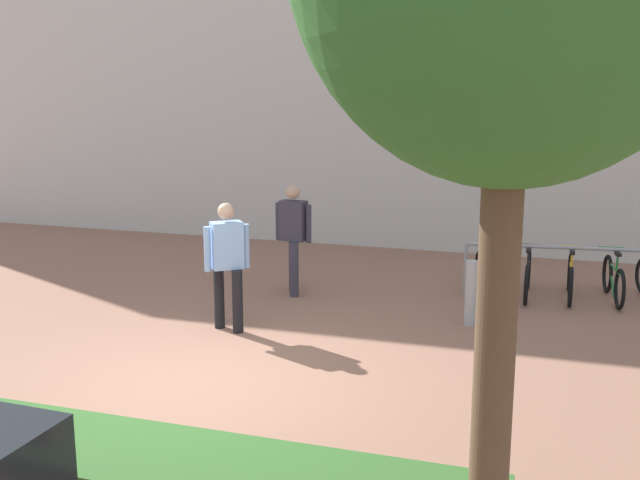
{
  "coord_description": "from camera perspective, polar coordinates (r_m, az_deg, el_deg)",
  "views": [
    {
      "loc": [
        3.64,
        -6.97,
        3.2
      ],
      "look_at": [
        0.62,
        2.47,
        1.17
      ],
      "focal_mm": 42.26,
      "sensor_mm": 36.0,
      "label": 1
    }
  ],
  "objects": [
    {
      "name": "bike_rack_cluster",
      "position": [
        12.11,
        18.43,
        -2.66
      ],
      "size": [
        3.19,
        1.77,
        0.83
      ],
      "color": "#99999E",
      "rests_on": "ground"
    },
    {
      "name": "person_shirt_blue",
      "position": [
        9.95,
        -7.04,
        -1.39
      ],
      "size": [
        0.49,
        0.44,
        1.72
      ],
      "color": "black",
      "rests_on": "ground"
    },
    {
      "name": "ground_plane",
      "position": [
        8.49,
        -9.26,
        -10.74
      ],
      "size": [
        60.0,
        60.0,
        0.0
      ],
      "primitive_type": "plane",
      "color": "#936651"
    },
    {
      "name": "person_suited_dark",
      "position": [
        11.67,
        -2.03,
        0.62
      ],
      "size": [
        0.61,
        0.49,
        1.72
      ],
      "color": "#383342",
      "rests_on": "ground"
    },
    {
      "name": "bollard_steel",
      "position": [
        10.42,
        11.35,
        -3.96
      ],
      "size": [
        0.16,
        0.16,
        0.9
      ],
      "primitive_type": "cylinder",
      "color": "#ADADB2",
      "rests_on": "ground"
    },
    {
      "name": "planter_strip",
      "position": [
        7.08,
        -16.54,
        -15.11
      ],
      "size": [
        7.0,
        1.1,
        0.16
      ],
      "primitive_type": "cube",
      "color": "#336028",
      "rests_on": "ground"
    }
  ]
}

